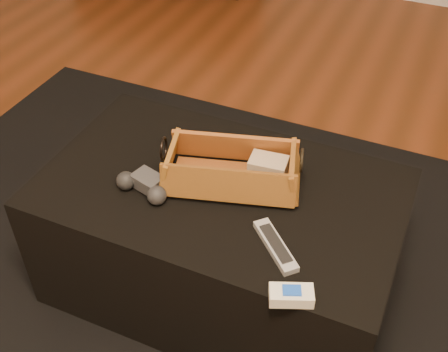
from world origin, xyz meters
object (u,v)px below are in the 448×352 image
at_px(tv_remote, 224,178).
at_px(cream_gadget, 291,295).
at_px(wicker_basket, 231,170).
at_px(silver_remote, 275,246).
at_px(ottoman, 221,238).
at_px(game_controller, 144,185).

height_order(tv_remote, cream_gadget, cream_gadget).
relative_size(wicker_basket, silver_remote, 2.65).
xyz_separation_m(ottoman, tv_remote, (0.01, 0.01, 0.23)).
distance_m(tv_remote, cream_gadget, 0.42).
height_order(tv_remote, game_controller, game_controller).
relative_size(tv_remote, game_controller, 1.18).
relative_size(ottoman, silver_remote, 6.45).
xyz_separation_m(tv_remote, silver_remote, (0.21, -0.16, -0.01)).
relative_size(tv_remote, cream_gadget, 1.79).
bearing_deg(ottoman, game_controller, -149.08).
bearing_deg(wicker_basket, game_controller, -145.84).
distance_m(game_controller, silver_remote, 0.40).
distance_m(silver_remote, cream_gadget, 0.16).
xyz_separation_m(game_controller, silver_remote, (0.39, -0.05, -0.02)).
bearing_deg(cream_gadget, wicker_basket, 131.67).
height_order(ottoman, silver_remote, silver_remote).
relative_size(ottoman, game_controller, 6.00).
bearing_deg(wicker_basket, cream_gadget, -48.33).
bearing_deg(silver_remote, tv_remote, 142.00).
xyz_separation_m(tv_remote, wicker_basket, (0.01, 0.02, 0.02)).
bearing_deg(game_controller, silver_remote, -6.86).
bearing_deg(wicker_basket, silver_remote, -43.03).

